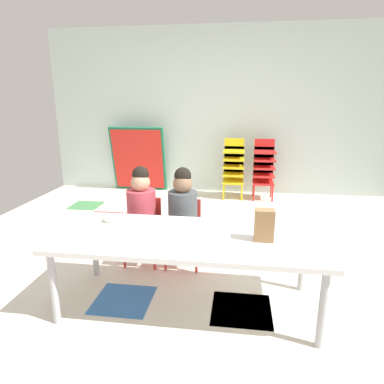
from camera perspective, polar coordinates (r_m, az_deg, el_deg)
name	(u,v)px	position (r m, az deg, el deg)	size (l,w,h in m)	color
ground_plane	(195,254)	(3.43, 0.54, -10.47)	(5.47, 4.97, 0.02)	silver
back_wall	(216,112)	(5.56, 4.06, 13.44)	(5.47, 0.10, 2.61)	#B2C1B7
craft_table	(188,241)	(2.40, -0.62, -8.33)	(1.89, 0.78, 0.56)	white
seated_child_near_camera	(142,206)	(3.06, -8.57, -2.44)	(0.32, 0.31, 0.92)	red
seated_child_middle_seat	(183,208)	(2.98, -1.56, -2.77)	(0.34, 0.34, 0.92)	red
kid_chair_yellow_stack	(234,165)	(5.25, 7.11, 4.58)	(0.32, 0.30, 0.92)	yellow
kid_chair_red_stack	(264,166)	(5.26, 12.16, 4.39)	(0.32, 0.30, 0.92)	red
folded_activity_table	(138,159)	(5.67, -9.13, 5.52)	(0.90, 0.29, 1.09)	#19724C
paper_bag_brown	(264,225)	(2.31, 12.23, -5.55)	(0.13, 0.09, 0.22)	#9E754C
paper_plate_near_edge	(111,221)	(2.71, -13.63, -4.88)	(0.18, 0.18, 0.01)	white
donut_powdered_on_plate	(111,218)	(2.71, -13.66, -4.41)	(0.13, 0.13, 0.04)	white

